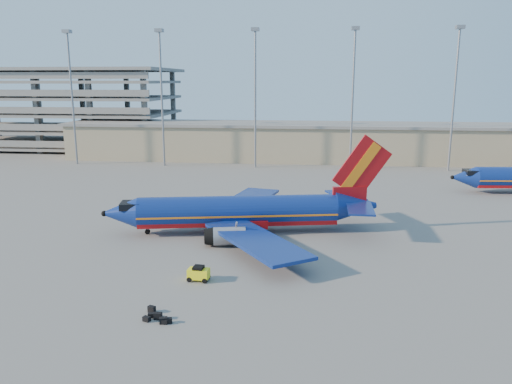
# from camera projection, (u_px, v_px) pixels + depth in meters

# --- Properties ---
(ground) EXTENTS (220.00, 220.00, 0.00)m
(ground) POSITION_uv_depth(u_px,v_px,m) (254.00, 230.00, 61.82)
(ground) COLOR slate
(ground) RESTS_ON ground
(terminal_building) EXTENTS (122.00, 16.00, 8.50)m
(terminal_building) POSITION_uv_depth(u_px,v_px,m) (325.00, 141.00, 116.09)
(terminal_building) COLOR tan
(terminal_building) RESTS_ON ground
(parking_garage) EXTENTS (62.00, 32.00, 21.40)m
(parking_garage) POSITION_uv_depth(u_px,v_px,m) (62.00, 104.00, 137.69)
(parking_garage) COLOR slate
(parking_garage) RESTS_ON ground
(light_mast_row) EXTENTS (101.60, 1.60, 28.65)m
(light_mast_row) POSITION_uv_depth(u_px,v_px,m) (304.00, 84.00, 102.10)
(light_mast_row) COLOR gray
(light_mast_row) RESTS_ON ground
(aircraft_main) EXTENTS (34.65, 33.03, 11.83)m
(aircraft_main) POSITION_uv_depth(u_px,v_px,m) (245.00, 212.00, 60.57)
(aircraft_main) COLOR navy
(aircraft_main) RESTS_ON ground
(baggage_tug) EXTENTS (2.05, 1.35, 1.41)m
(baggage_tug) POSITION_uv_depth(u_px,v_px,m) (199.00, 273.00, 46.06)
(baggage_tug) COLOR #FBF516
(baggage_tug) RESTS_ON ground
(luggage_pile) EXTENTS (2.50, 2.26, 0.54)m
(luggage_pile) POSITION_uv_depth(u_px,v_px,m) (158.00, 317.00, 38.59)
(luggage_pile) COLOR black
(luggage_pile) RESTS_ON ground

